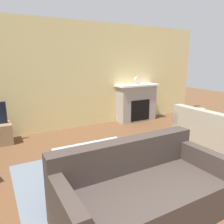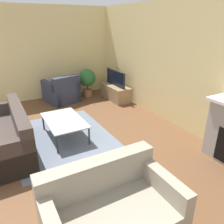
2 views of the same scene
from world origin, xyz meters
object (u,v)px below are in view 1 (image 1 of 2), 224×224
at_px(couch_sectional, 141,193).
at_px(couch_loveseat, 212,135).
at_px(coffee_table, 95,151).
at_px(mantel_clock, 137,80).

distance_m(couch_sectional, couch_loveseat, 2.59).
relative_size(coffee_table, mantel_clock, 5.33).
bearing_deg(couch_sectional, couch_loveseat, 20.19).
bearing_deg(couch_sectional, coffee_table, 91.94).
distance_m(couch_sectional, coffee_table, 1.15).
xyz_separation_m(coffee_table, mantel_clock, (2.39, 2.23, 0.83)).
bearing_deg(coffee_table, couch_sectional, -88.06).
bearing_deg(mantel_clock, coffee_table, -136.95).
relative_size(couch_loveseat, mantel_clock, 6.44).
bearing_deg(couch_loveseat, couch_sectional, 110.19).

